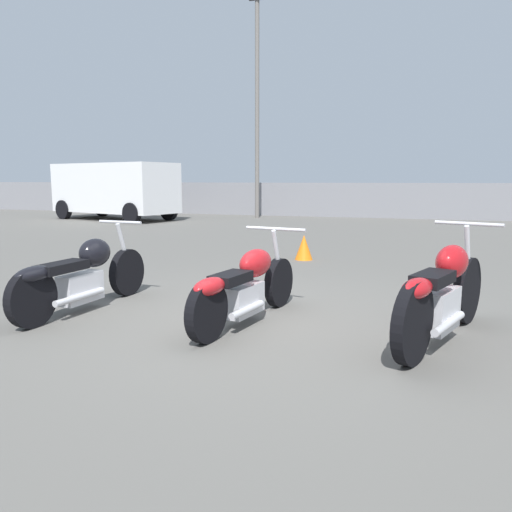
{
  "coord_description": "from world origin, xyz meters",
  "views": [
    {
      "loc": [
        1.64,
        -4.74,
        1.46
      ],
      "look_at": [
        0.0,
        0.26,
        0.65
      ],
      "focal_mm": 35.0,
      "sensor_mm": 36.0,
      "label": 1
    }
  ],
  "objects_px": {
    "light_pole_left": "(257,90)",
    "parked_van": "(115,188)",
    "motorcycle_slot_0": "(82,275)",
    "traffic_cone_near": "(304,247)",
    "motorcycle_slot_1": "(245,286)",
    "motorcycle_slot_2": "(443,294)"
  },
  "relations": [
    {
      "from": "light_pole_left",
      "to": "parked_van",
      "type": "relative_size",
      "value": 1.57
    },
    {
      "from": "light_pole_left",
      "to": "motorcycle_slot_0",
      "type": "height_order",
      "value": "light_pole_left"
    },
    {
      "from": "parked_van",
      "to": "light_pole_left",
      "type": "bearing_deg",
      "value": -47.26
    },
    {
      "from": "parked_van",
      "to": "traffic_cone_near",
      "type": "height_order",
      "value": "parked_van"
    },
    {
      "from": "light_pole_left",
      "to": "parked_van",
      "type": "bearing_deg",
      "value": -152.7
    },
    {
      "from": "motorcycle_slot_1",
      "to": "motorcycle_slot_2",
      "type": "height_order",
      "value": "motorcycle_slot_2"
    },
    {
      "from": "motorcycle_slot_0",
      "to": "traffic_cone_near",
      "type": "distance_m",
      "value": 4.58
    },
    {
      "from": "light_pole_left",
      "to": "motorcycle_slot_1",
      "type": "bearing_deg",
      "value": -72.5
    },
    {
      "from": "light_pole_left",
      "to": "traffic_cone_near",
      "type": "xyz_separation_m",
      "value": [
        3.95,
        -9.39,
        -4.53
      ]
    },
    {
      "from": "light_pole_left",
      "to": "motorcycle_slot_2",
      "type": "height_order",
      "value": "light_pole_left"
    },
    {
      "from": "motorcycle_slot_2",
      "to": "motorcycle_slot_0",
      "type": "bearing_deg",
      "value": -159.01
    },
    {
      "from": "motorcycle_slot_2",
      "to": "traffic_cone_near",
      "type": "xyz_separation_m",
      "value": [
        -2.22,
        4.23,
        -0.22
      ]
    },
    {
      "from": "light_pole_left",
      "to": "motorcycle_slot_1",
      "type": "xyz_separation_m",
      "value": [
        4.29,
        -13.6,
        -4.37
      ]
    },
    {
      "from": "motorcycle_slot_2",
      "to": "traffic_cone_near",
      "type": "distance_m",
      "value": 4.78
    },
    {
      "from": "motorcycle_slot_2",
      "to": "traffic_cone_near",
      "type": "height_order",
      "value": "motorcycle_slot_2"
    },
    {
      "from": "motorcycle_slot_1",
      "to": "parked_van",
      "type": "distance_m",
      "value": 14.36
    },
    {
      "from": "motorcycle_slot_1",
      "to": "traffic_cone_near",
      "type": "height_order",
      "value": "motorcycle_slot_1"
    },
    {
      "from": "motorcycle_slot_1",
      "to": "traffic_cone_near",
      "type": "xyz_separation_m",
      "value": [
        -0.34,
        4.21,
        -0.16
      ]
    },
    {
      "from": "light_pole_left",
      "to": "traffic_cone_near",
      "type": "distance_m",
      "value": 11.15
    },
    {
      "from": "light_pole_left",
      "to": "parked_van",
      "type": "distance_m",
      "value": 6.41
    },
    {
      "from": "motorcycle_slot_2",
      "to": "parked_van",
      "type": "relative_size",
      "value": 0.4
    },
    {
      "from": "light_pole_left",
      "to": "motorcycle_slot_0",
      "type": "distance_m",
      "value": 14.57
    }
  ]
}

